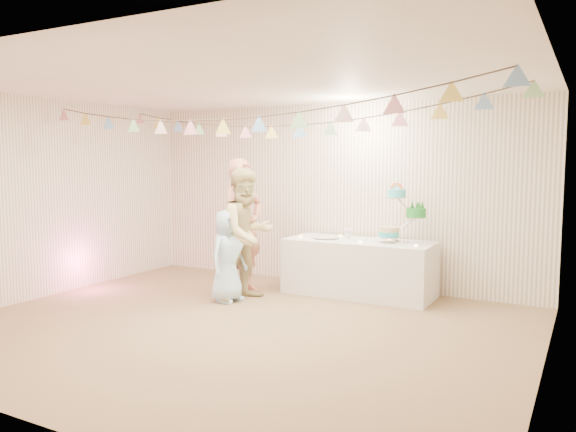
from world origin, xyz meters
The scene contains 23 objects.
floor centered at (0.00, 0.00, 0.00)m, with size 6.00×6.00×0.00m, color #7F6144.
ceiling centered at (0.00, 0.00, 2.60)m, with size 6.00×6.00×0.00m, color silver.
back_wall centered at (0.00, 2.50, 1.30)m, with size 6.00×6.00×0.00m, color white.
front_wall centered at (0.00, -2.50, 1.30)m, with size 6.00×6.00×0.00m, color white.
left_wall centered at (-3.00, 0.00, 1.30)m, with size 5.00×5.00×0.00m, color white.
right_wall centered at (3.00, 0.00, 1.30)m, with size 5.00×5.00×0.00m, color white.
table centered at (0.61, 2.03, 0.37)m, with size 1.96×0.79×0.74m, color silver.
cake_stand centered at (1.16, 2.08, 1.11)m, with size 0.64×0.38×0.72m, color silver, non-canonical shape.
cake_bottom centered at (1.01, 2.02, 0.84)m, with size 0.31×0.31×0.15m, color #28B4BB, non-canonical shape.
cake_middle centered at (1.34, 2.17, 1.11)m, with size 0.27×0.27×0.22m, color #1D862B, non-canonical shape.
cake_top_tier centered at (1.10, 2.05, 1.38)m, with size 0.25×0.25×0.19m, color #4DE3F2, non-canonical shape.
platter centered at (0.14, 1.98, 0.76)m, with size 0.36×0.36×0.02m, color white.
posy centered at (0.43, 2.08, 0.82)m, with size 0.13×0.13×0.15m, color white, non-canonical shape.
person_adult_a centered at (-0.82, 1.40, 0.91)m, with size 0.66×0.44×1.82m, color tan.
person_adult_b centered at (-0.58, 1.12, 0.85)m, with size 0.82×0.64×1.70m, color #CFBC7F.
person_child centered at (-0.73, 0.91, 0.59)m, with size 0.58×0.37×1.18m, color #B4E0FF.
bunting_back centered at (0.00, 1.10, 2.35)m, with size 5.60×1.10×0.40m, color pink, non-canonical shape.
bunting_front centered at (0.00, -0.20, 2.32)m, with size 5.60×0.90×0.36m, color #72A5E5, non-canonical shape.
tealight_0 centered at (-0.19, 1.88, 0.75)m, with size 0.04×0.04×0.03m, color #FFD88C.
tealight_1 centered at (0.26, 2.21, 0.75)m, with size 0.04×0.04×0.03m, color #FFD88C.
tealight_2 centered at (0.71, 1.81, 0.75)m, with size 0.04×0.04×0.03m, color #FFD88C.
tealight_3 centered at (0.96, 2.25, 0.75)m, with size 0.04×0.04×0.03m, color #FFD88C.
tealight_4 centered at (1.43, 1.85, 0.75)m, with size 0.04×0.04×0.03m, color #FFD88C.
Camera 1 is at (3.31, -4.90, 1.80)m, focal length 35.00 mm.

